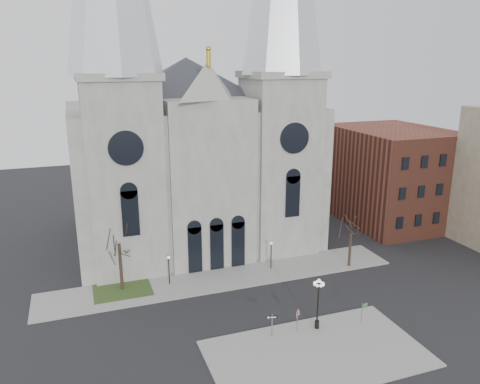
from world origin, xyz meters
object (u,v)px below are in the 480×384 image
object	(u,v)px
street_name_sign	(363,311)
stop_sign	(297,315)
globe_lamp	(318,298)
one_way_sign	(272,321)

from	to	relation	value
street_name_sign	stop_sign	bearing A→B (deg)	167.55
globe_lamp	one_way_sign	distance (m)	4.67
stop_sign	one_way_sign	xyz separation A→B (m)	(-2.47, -0.02, -0.11)
street_name_sign	one_way_sign	bearing A→B (deg)	169.51
globe_lamp	street_name_sign	xyz separation A→B (m)	(4.43, -0.55, -1.89)
globe_lamp	stop_sign	bearing A→B (deg)	174.26
stop_sign	street_name_sign	xyz separation A→B (m)	(6.33, -0.74, -0.37)
one_way_sign	globe_lamp	bearing A→B (deg)	12.81
globe_lamp	one_way_sign	bearing A→B (deg)	177.72
one_way_sign	street_name_sign	distance (m)	8.83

